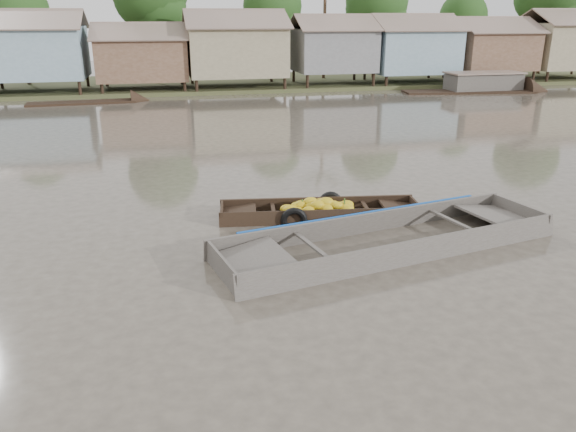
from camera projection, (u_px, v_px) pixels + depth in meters
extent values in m
plane|color=#464036|center=(308.00, 262.00, 11.95)|extent=(120.00, 120.00, 0.00)
cube|color=#384723|center=(198.00, 85.00, 42.26)|extent=(120.00, 12.00, 0.50)
cube|color=#7997A7|center=(34.00, 53.00, 35.96)|extent=(6.20, 5.20, 3.20)
cube|color=brown|center=(25.00, 19.00, 33.98)|extent=(6.60, 3.02, 1.28)
cube|color=brown|center=(34.00, 19.00, 36.56)|extent=(6.60, 3.02, 1.28)
cube|color=brown|center=(142.00, 59.00, 37.51)|extent=(5.80, 4.60, 2.70)
cube|color=brown|center=(140.00, 31.00, 35.77)|extent=(6.20, 2.67, 1.14)
cube|color=brown|center=(140.00, 30.00, 38.05)|extent=(6.20, 2.67, 1.14)
cube|color=gray|center=(236.00, 51.00, 38.67)|extent=(6.50, 5.30, 3.30)
cube|color=brown|center=(238.00, 19.00, 36.64)|extent=(6.90, 3.08, 1.31)
cube|color=brown|center=(232.00, 18.00, 39.27)|extent=(6.90, 3.08, 1.31)
cube|color=slate|center=(333.00, 50.00, 40.13)|extent=(5.40, 4.70, 2.90)
cube|color=brown|center=(339.00, 22.00, 38.33)|extent=(5.80, 2.73, 1.17)
cube|color=brown|center=(328.00, 22.00, 40.66)|extent=(5.80, 2.73, 1.17)
cube|color=#7997A7|center=(411.00, 51.00, 41.41)|extent=(6.00, 5.00, 3.10)
cube|color=brown|center=(421.00, 22.00, 39.49)|extent=(6.40, 2.90, 1.24)
cube|color=brown|center=(405.00, 22.00, 41.97)|extent=(6.40, 2.90, 1.24)
cube|color=brown|center=(490.00, 50.00, 42.77)|extent=(5.70, 4.90, 2.80)
cube|color=brown|center=(503.00, 25.00, 40.93)|extent=(6.10, 2.85, 1.21)
cube|color=brown|center=(483.00, 24.00, 43.36)|extent=(6.10, 2.85, 1.21)
cube|color=gray|center=(565.00, 46.00, 44.03)|extent=(6.30, 5.10, 3.40)
cube|color=brown|center=(558.00, 17.00, 44.57)|extent=(6.70, 2.96, 1.26)
cylinder|color=#473323|center=(25.00, 53.00, 39.87)|extent=(0.28, 0.28, 4.90)
sphere|color=#113615|center=(18.00, 11.00, 38.92)|extent=(4.20, 4.20, 4.20)
cylinder|color=#473323|center=(154.00, 42.00, 40.57)|extent=(0.28, 0.28, 6.30)
cylinder|color=#473323|center=(273.00, 47.00, 43.53)|extent=(0.28, 0.28, 5.25)
sphere|color=#113615|center=(272.00, 6.00, 42.52)|extent=(4.50, 4.50, 4.50)
cylinder|color=#473323|center=(375.00, 44.00, 44.21)|extent=(0.28, 0.28, 5.60)
sphere|color=#113615|center=(377.00, 1.00, 43.13)|extent=(4.80, 4.80, 4.80)
cylinder|color=#473323|center=(460.00, 49.00, 46.96)|extent=(0.28, 0.28, 4.55)
sphere|color=#113615|center=(463.00, 16.00, 46.08)|extent=(3.90, 3.90, 3.90)
cylinder|color=#473323|center=(543.00, 36.00, 47.14)|extent=(0.28, 0.28, 6.65)
cylinder|color=#473323|center=(324.00, 28.00, 43.44)|extent=(0.24, 0.24, 8.00)
cube|color=black|center=(320.00, 219.00, 14.71)|extent=(5.18, 1.66, 0.08)
cube|color=black|center=(317.00, 205.00, 15.17)|extent=(5.17, 0.85, 0.48)
cube|color=black|center=(323.00, 219.00, 14.13)|extent=(5.17, 0.85, 0.48)
cube|color=black|center=(415.00, 209.00, 14.85)|extent=(0.21, 1.13, 0.46)
cube|color=black|center=(399.00, 208.00, 14.79)|extent=(1.01, 1.09, 0.18)
cube|color=black|center=(222.00, 215.00, 14.45)|extent=(0.21, 1.13, 0.46)
cube|color=black|center=(239.00, 212.00, 14.46)|extent=(1.01, 1.09, 0.18)
cube|color=black|center=(273.00, 210.00, 14.52)|extent=(0.25, 1.09, 0.05)
cube|color=black|center=(366.00, 207.00, 14.71)|extent=(0.25, 1.09, 0.05)
ellipsoid|color=gold|center=(326.00, 202.00, 14.54)|extent=(0.46, 0.35, 0.26)
ellipsoid|color=gold|center=(313.00, 204.00, 14.75)|extent=(0.40, 0.30, 0.23)
ellipsoid|color=gold|center=(355.00, 214.00, 14.41)|extent=(0.38, 0.29, 0.21)
ellipsoid|color=gold|center=(325.00, 214.00, 14.35)|extent=(0.37, 0.28, 0.21)
ellipsoid|color=gold|center=(297.00, 206.00, 14.60)|extent=(0.39, 0.29, 0.22)
ellipsoid|color=gold|center=(313.00, 206.00, 14.50)|extent=(0.42, 0.32, 0.24)
ellipsoid|color=gold|center=(311.00, 205.00, 14.68)|extent=(0.40, 0.30, 0.23)
ellipsoid|color=gold|center=(302.00, 205.00, 14.60)|extent=(0.45, 0.34, 0.26)
ellipsoid|color=gold|center=(311.00, 202.00, 14.58)|extent=(0.43, 0.32, 0.24)
ellipsoid|color=gold|center=(340.00, 206.00, 14.91)|extent=(0.39, 0.30, 0.22)
ellipsoid|color=gold|center=(347.00, 208.00, 14.54)|extent=(0.42, 0.32, 0.24)
ellipsoid|color=gold|center=(287.00, 213.00, 14.53)|extent=(0.35, 0.27, 0.20)
ellipsoid|color=gold|center=(313.00, 205.00, 14.81)|extent=(0.37, 0.28, 0.21)
ellipsoid|color=gold|center=(290.00, 217.00, 14.30)|extent=(0.36, 0.27, 0.20)
ellipsoid|color=gold|center=(287.00, 209.00, 14.67)|extent=(0.41, 0.31, 0.23)
ellipsoid|color=gold|center=(327.00, 208.00, 14.45)|extent=(0.39, 0.30, 0.22)
ellipsoid|color=gold|center=(309.00, 203.00, 14.82)|extent=(0.36, 0.27, 0.20)
ellipsoid|color=gold|center=(317.00, 205.00, 14.43)|extent=(0.43, 0.33, 0.24)
ellipsoid|color=gold|center=(294.00, 212.00, 14.40)|extent=(0.45, 0.34, 0.26)
ellipsoid|color=gold|center=(321.00, 202.00, 14.64)|extent=(0.35, 0.26, 0.20)
ellipsoid|color=gold|center=(309.00, 210.00, 14.34)|extent=(0.35, 0.26, 0.20)
ellipsoid|color=gold|center=(323.00, 206.00, 14.50)|extent=(0.40, 0.31, 0.23)
ellipsoid|color=gold|center=(328.00, 205.00, 14.97)|extent=(0.38, 0.28, 0.21)
ellipsoid|color=gold|center=(296.00, 214.00, 14.33)|extent=(0.44, 0.34, 0.25)
ellipsoid|color=gold|center=(317.00, 204.00, 14.69)|extent=(0.43, 0.33, 0.24)
ellipsoid|color=gold|center=(333.00, 205.00, 14.56)|extent=(0.41, 0.31, 0.24)
ellipsoid|color=gold|center=(346.00, 205.00, 14.85)|extent=(0.44, 0.34, 0.25)
ellipsoid|color=gold|center=(298.00, 215.00, 14.34)|extent=(0.44, 0.33, 0.25)
ellipsoid|color=gold|center=(337.00, 206.00, 14.47)|extent=(0.35, 0.27, 0.20)
ellipsoid|color=gold|center=(327.00, 205.00, 14.93)|extent=(0.39, 0.30, 0.22)
ellipsoid|color=gold|center=(290.00, 210.00, 14.52)|extent=(0.45, 0.34, 0.26)
ellipsoid|color=gold|center=(298.00, 212.00, 14.39)|extent=(0.40, 0.30, 0.23)
cylinder|color=#3F6626|center=(302.00, 203.00, 14.52)|extent=(0.04, 0.04, 0.17)
cylinder|color=#3F6626|center=(327.00, 202.00, 14.57)|extent=(0.04, 0.04, 0.17)
cylinder|color=#3F6626|center=(345.00, 202.00, 14.61)|extent=(0.04, 0.04, 0.17)
torus|color=black|center=(330.00, 203.00, 15.26)|extent=(0.69, 0.26, 0.68)
torus|color=black|center=(294.00, 220.00, 13.99)|extent=(0.70, 0.26, 0.68)
cube|color=#423D38|center=(387.00, 251.00, 12.75)|extent=(8.04, 3.27, 0.08)
cube|color=#423D38|center=(365.00, 225.00, 13.48)|extent=(7.89, 1.81, 0.64)
cube|color=#423D38|center=(414.00, 255.00, 11.84)|extent=(7.89, 1.81, 0.64)
cube|color=#423D38|center=(518.00, 215.00, 14.19)|extent=(0.46, 1.93, 0.61)
cube|color=#423D38|center=(498.00, 216.00, 13.90)|extent=(1.68, 1.93, 0.25)
cube|color=#423D38|center=(222.00, 270.00, 11.12)|extent=(0.46, 1.93, 0.61)
cube|color=#423D38|center=(254.00, 261.00, 11.36)|extent=(1.68, 1.93, 0.25)
cube|color=#423D38|center=(314.00, 247.00, 11.88)|extent=(0.48, 1.86, 0.05)
cube|color=#423D38|center=(455.00, 222.00, 13.35)|extent=(0.48, 1.86, 0.05)
cube|color=#665E54|center=(387.00, 248.00, 12.74)|extent=(6.17, 2.73, 0.02)
cube|color=#0F4498|center=(364.00, 215.00, 13.45)|extent=(6.37, 1.42, 0.16)
torus|color=olive|center=(508.00, 230.00, 13.75)|extent=(0.45, 0.45, 0.06)
torus|color=olive|center=(508.00, 229.00, 13.73)|extent=(0.36, 0.36, 0.06)
cube|color=black|center=(82.00, 104.00, 33.41)|extent=(6.27, 1.79, 0.35)
cube|color=black|center=(468.00, 93.00, 38.18)|extent=(9.01, 3.19, 0.35)
cube|color=black|center=(483.00, 83.00, 38.66)|extent=(5.00, 2.00, 1.20)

